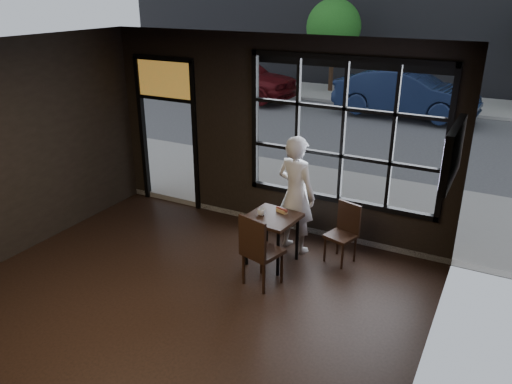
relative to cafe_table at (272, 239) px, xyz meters
The scene contains 16 objects.
floor 2.45m from the cafe_table, 104.12° to the right, with size 6.00×7.00×0.02m, color black.
ceiling 3.72m from the cafe_table, 104.12° to the right, with size 6.00×7.00×0.02m, color black.
wall_right 3.58m from the cafe_table, 44.23° to the right, with size 0.04×7.00×3.20m, color black.
window_frame 1.93m from the cafe_table, 62.15° to the left, with size 3.06×0.12×2.28m, color black.
stained_transom 3.53m from the cafe_table, 156.78° to the left, with size 1.20×0.06×0.70m, color orange.
street_asphalt 21.67m from the cafe_table, 91.56° to the left, with size 60.00×41.00×0.04m, color #545456.
cafe_table is the anchor object (origin of this frame).
chair_near 0.63m from the cafe_table, 75.83° to the right, with size 0.46×0.46×1.06m, color black.
chair_window 1.02m from the cafe_table, 28.77° to the left, with size 0.39×0.39×0.91m, color black.
man 0.78m from the cafe_table, 76.23° to the left, with size 0.67×0.44×1.85m, color silver.
hotdog 0.45m from the cafe_table, 69.99° to the left, with size 0.20×0.08×0.06m, color tan, non-canonical shape.
cup 0.45m from the cafe_table, 166.01° to the right, with size 0.12×0.12×0.10m, color silver.
tv 2.96m from the cafe_table, ahead, with size 0.12×1.10×0.64m, color black.
navy_car 10.03m from the cafe_table, 91.60° to the left, with size 1.52×4.36×1.44m, color #131F3D.
maroon_car 11.85m from the cafe_table, 122.24° to the left, with size 1.80×4.46×1.52m, color #520D11.
tree_left 13.58m from the cafe_table, 106.33° to the left, with size 2.06×2.06×3.51m.
Camera 1 is at (3.45, -3.57, 3.81)m, focal length 35.00 mm.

